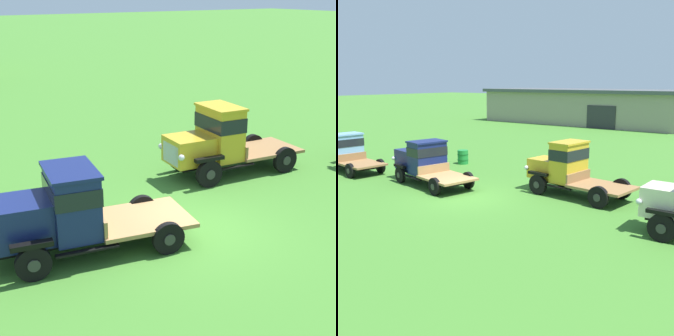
{
  "view_description": "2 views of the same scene",
  "coord_description": "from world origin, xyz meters",
  "views": [
    {
      "loc": [
        -7.29,
        -9.7,
        5.94
      ],
      "look_at": [
        0.56,
        2.14,
        1.0
      ],
      "focal_mm": 55.0,
      "sensor_mm": 36.0,
      "label": 1
    },
    {
      "loc": [
        12.06,
        -12.84,
        4.92
      ],
      "look_at": [
        0.56,
        2.14,
        1.0
      ],
      "focal_mm": 45.0,
      "sensor_mm": 36.0,
      "label": 2
    }
  ],
  "objects": [
    {
      "name": "oil_drum_near_fence",
      "position": [
        -6.51,
        4.93,
        0.4
      ],
      "size": [
        0.62,
        0.62,
        0.8
      ],
      "color": "#1951B2",
      "rests_on": "ground"
    },
    {
      "name": "farm_shed",
      "position": [
        -10.44,
        32.0,
        2.01
      ],
      "size": [
        24.53,
        8.73,
        3.97
      ],
      "color": "gray",
      "rests_on": "ground"
    },
    {
      "name": "vintage_truck_foreground_near",
      "position": [
        -9.17,
        0.11,
        1.05
      ],
      "size": [
        4.85,
        2.3,
        2.08
      ],
      "color": "black",
      "rests_on": "ground"
    },
    {
      "name": "vintage_truck_midrow_center",
      "position": [
        3.19,
        3.12,
        1.17
      ],
      "size": [
        5.02,
        2.43,
        2.35
      ],
      "color": "black",
      "rests_on": "ground"
    },
    {
      "name": "vintage_truck_second_in_line",
      "position": [
        -3.34,
        0.71,
        1.09
      ],
      "size": [
        5.32,
        2.73,
        2.11
      ],
      "color": "black",
      "rests_on": "ground"
    },
    {
      "name": "ground_plane",
      "position": [
        0.0,
        0.0,
        0.0
      ],
      "size": [
        240.0,
        240.0,
        0.0
      ],
      "primitive_type": "plane",
      "color": "#3D7528"
    },
    {
      "name": "oil_drum_beside_row",
      "position": [
        -5.2,
        5.37,
        0.42
      ],
      "size": [
        0.66,
        0.66,
        0.84
      ],
      "color": "#1E7F33",
      "rests_on": "ground"
    }
  ]
}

